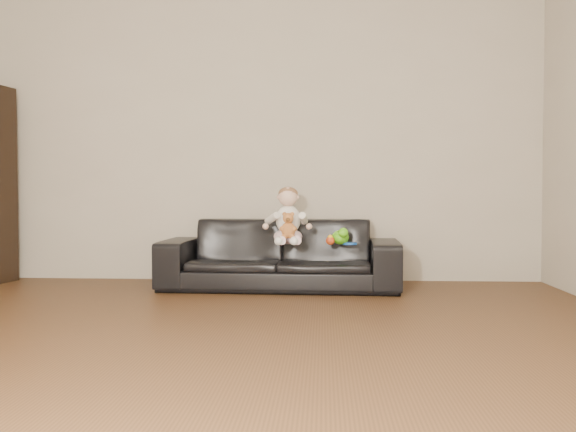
# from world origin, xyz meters

# --- Properties ---
(floor) EXTENTS (5.50, 5.50, 0.00)m
(floor) POSITION_xyz_m (0.00, 0.00, 0.00)
(floor) COLOR #4C301B
(floor) RESTS_ON ground
(wall_back) EXTENTS (5.00, 0.00, 5.00)m
(wall_back) POSITION_xyz_m (0.00, 2.75, 1.30)
(wall_back) COLOR #B6AC99
(wall_back) RESTS_ON ground
(sofa) EXTENTS (1.90, 0.80, 0.55)m
(sofa) POSITION_xyz_m (0.29, 2.25, 0.27)
(sofa) COLOR black
(sofa) RESTS_ON floor
(baby) EXTENTS (0.34, 0.40, 0.45)m
(baby) POSITION_xyz_m (0.36, 2.15, 0.56)
(baby) COLOR silver
(baby) RESTS_ON sofa
(teddy_bear) EXTENTS (0.13, 0.13, 0.20)m
(teddy_bear) POSITION_xyz_m (0.37, 2.01, 0.51)
(teddy_bear) COLOR #BC7035
(teddy_bear) RESTS_ON sofa
(toy_green) EXTENTS (0.15, 0.18, 0.11)m
(toy_green) POSITION_xyz_m (0.76, 2.14, 0.42)
(toy_green) COLOR #5ACD18
(toy_green) RESTS_ON sofa
(toy_rattle) EXTENTS (0.08, 0.08, 0.07)m
(toy_rattle) POSITION_xyz_m (0.69, 2.08, 0.39)
(toy_rattle) COLOR #C43D17
(toy_rattle) RESTS_ON sofa
(toy_blue_disc) EXTENTS (0.15, 0.15, 0.02)m
(toy_blue_disc) POSITION_xyz_m (0.84, 2.15, 0.37)
(toy_blue_disc) COLOR blue
(toy_blue_disc) RESTS_ON sofa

